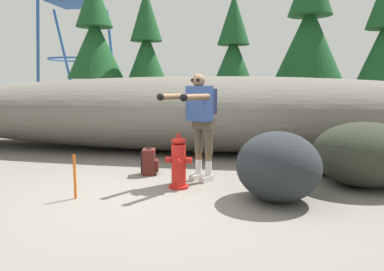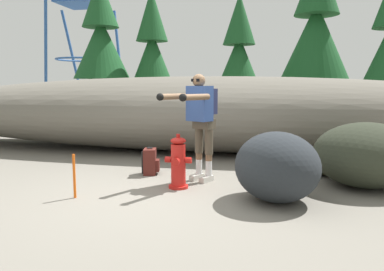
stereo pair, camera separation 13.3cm
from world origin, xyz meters
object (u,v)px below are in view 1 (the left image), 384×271
(utility_worker, at_px, (200,114))
(spare_backpack, at_px, (149,162))
(fire_hydrant, at_px, (179,163))
(boulder_mid, at_px, (278,166))
(survey_stake, at_px, (75,177))
(boulder_small, at_px, (324,160))
(boulder_large, at_px, (365,154))

(utility_worker, xyz_separation_m, spare_backpack, (-0.92, 0.31, -0.86))
(fire_hydrant, relative_size, utility_worker, 0.48)
(fire_hydrant, bearing_deg, utility_worker, 61.72)
(spare_backpack, relative_size, boulder_mid, 0.39)
(survey_stake, bearing_deg, spare_backpack, 69.38)
(boulder_small, bearing_deg, spare_backpack, -169.94)
(boulder_large, bearing_deg, spare_backpack, 177.88)
(boulder_mid, bearing_deg, survey_stake, -171.42)
(boulder_large, relative_size, boulder_mid, 1.32)
(spare_backpack, bearing_deg, survey_stake, -122.46)
(fire_hydrant, xyz_separation_m, boulder_mid, (1.41, -0.37, 0.09))
(boulder_small, bearing_deg, boulder_large, -53.40)
(boulder_mid, distance_m, boulder_small, 1.87)
(boulder_mid, height_order, survey_stake, boulder_mid)
(boulder_large, height_order, survey_stake, boulder_large)
(boulder_mid, bearing_deg, boulder_small, 62.87)
(fire_hydrant, height_order, utility_worker, utility_worker)
(boulder_mid, relative_size, survey_stake, 1.99)
(utility_worker, xyz_separation_m, boulder_large, (2.49, 0.18, -0.59))
(fire_hydrant, relative_size, survey_stake, 1.35)
(fire_hydrant, relative_size, boulder_large, 0.51)
(boulder_large, xyz_separation_m, boulder_mid, (-1.33, -1.00, -0.03))
(survey_stake, bearing_deg, boulder_mid, 8.58)
(boulder_small, height_order, survey_stake, survey_stake)
(utility_worker, xyz_separation_m, survey_stake, (-1.50, -1.22, -0.77))
(spare_backpack, distance_m, survey_stake, 1.64)
(boulder_small, bearing_deg, fire_hydrant, -150.37)
(spare_backpack, bearing_deg, fire_hydrant, -60.33)
(boulder_large, bearing_deg, utility_worker, -175.82)
(boulder_small, distance_m, survey_stake, 4.07)
(boulder_mid, xyz_separation_m, survey_stake, (-2.66, -0.40, -0.16))
(boulder_large, bearing_deg, fire_hydrant, -166.90)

